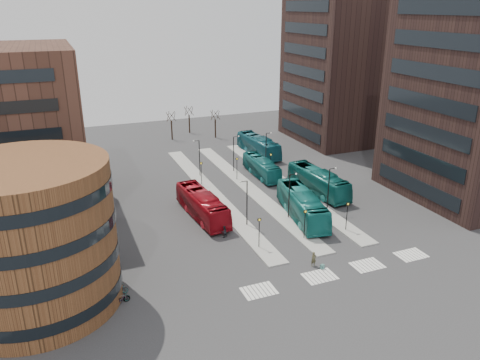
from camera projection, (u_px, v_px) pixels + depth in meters
name	position (u px, v px, depth m)	size (l,w,h in m)	color
ground	(350.00, 295.00, 45.86)	(160.00, 160.00, 0.00)	#2C2C2E
island_left	(212.00, 193.00, 70.46)	(2.50, 45.00, 0.15)	gray
island_mid	(249.00, 188.00, 72.57)	(2.50, 45.00, 0.15)	gray
island_right	(283.00, 183.00, 74.68)	(2.50, 45.00, 0.15)	gray
suitcase	(322.00, 267.00, 50.31)	(0.39, 0.31, 0.49)	navy
red_bus	(202.00, 205.00, 62.14)	(2.94, 12.58, 3.50)	maroon
teal_bus_a	(302.00, 205.00, 61.91)	(3.09, 13.22, 3.68)	#16706B
teal_bus_b	(261.00, 167.00, 77.27)	(2.56, 10.92, 3.04)	#146768
teal_bus_c	(318.00, 181.00, 70.30)	(3.01, 12.86, 3.58)	#125E5A
teal_bus_d	(258.00, 146.00, 88.23)	(3.00, 12.82, 3.57)	#135461
traveller	(314.00, 259.00, 50.65)	(0.61, 0.40, 1.67)	#444028
commuter_a	(224.00, 232.00, 56.99)	(0.73, 0.57, 1.50)	black
commuter_b	(305.00, 221.00, 59.39)	(1.11, 0.46, 1.89)	black
commuter_c	(298.00, 208.00, 63.54)	(1.02, 0.59, 1.59)	black
bicycle_near	(121.00, 299.00, 44.33)	(0.64, 1.84, 0.97)	gray
bicycle_mid	(121.00, 299.00, 44.40)	(0.46, 1.64, 0.99)	gray
bicycle_far	(119.00, 290.00, 45.72)	(0.63, 1.82, 0.95)	gray
crosswalk_stripes	(342.00, 271.00, 49.94)	(22.35, 2.40, 0.01)	silver
round_building	(31.00, 237.00, 42.23)	(15.16, 15.16, 14.00)	brown
tower_far	(346.00, 66.00, 95.25)	(20.12, 20.00, 30.00)	#2F1D1A
sign_poles	(266.00, 190.00, 65.54)	(12.45, 22.12, 3.65)	black
lamp_posts	(258.00, 170.00, 69.83)	(14.04, 20.24, 6.12)	black
bare_trees	(192.00, 124.00, 100.23)	(10.97, 8.14, 5.90)	black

